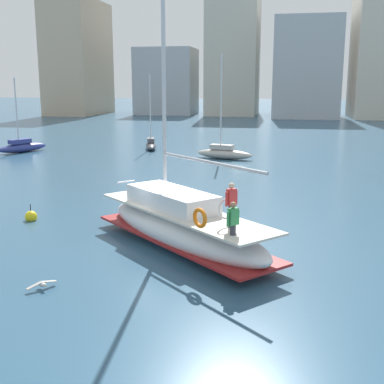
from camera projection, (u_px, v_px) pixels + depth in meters
name	position (u px, v px, depth m)	size (l,w,h in m)	color
ground_plane	(164.00, 237.00, 21.04)	(400.00, 400.00, 0.00)	#284C66
main_sailboat	(181.00, 224.00, 19.70)	(8.72, 8.24, 13.14)	silver
moored_sloop_near	(22.00, 146.00, 47.15)	(3.37, 5.20, 6.90)	navy
moored_sloop_far	(224.00, 152.00, 42.91)	(5.19, 2.51, 8.84)	#B7B2A8
moored_cutter_right	(151.00, 144.00, 49.25)	(2.21, 4.33, 7.28)	#4C4C51
seagull	(42.00, 284.00, 15.71)	(0.70, 0.89, 0.16)	silver
mooring_buoy	(31.00, 217.00, 23.66)	(0.57, 0.57, 0.88)	yellow
waterfront_buildings	(266.00, 63.00, 98.21)	(86.40, 21.12, 24.57)	#C6AD8E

